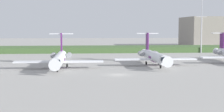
# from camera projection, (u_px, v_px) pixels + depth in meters

# --- Properties ---
(ground_plane) EXTENTS (500.00, 500.00, 0.00)m
(ground_plane) POSITION_uv_depth(u_px,v_px,m) (108.00, 62.00, 106.49)
(ground_plane) COLOR #9E9B96
(grass_berm) EXTENTS (320.00, 20.00, 2.28)m
(grass_berm) POSITION_uv_depth(u_px,v_px,m) (100.00, 49.00, 151.27)
(grass_berm) COLOR #426033
(grass_berm) RESTS_ON ground
(regional_jet_third) EXTENTS (22.81, 31.00, 9.00)m
(regional_jet_third) POSITION_uv_depth(u_px,v_px,m) (59.00, 58.00, 89.58)
(regional_jet_third) COLOR silver
(regional_jet_third) RESTS_ON ground
(regional_jet_fourth) EXTENTS (22.81, 31.00, 9.00)m
(regional_jet_fourth) POSITION_uv_depth(u_px,v_px,m) (154.00, 56.00, 96.58)
(regional_jet_fourth) COLOR silver
(regional_jet_fourth) RESTS_ON ground
(antenna_mast) EXTENTS (4.40, 0.50, 23.24)m
(antenna_mast) POSITION_uv_depth(u_px,v_px,m) (201.00, 30.00, 144.06)
(antenna_mast) COLOR #B2B2B7
(antenna_mast) RESTS_ON ground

